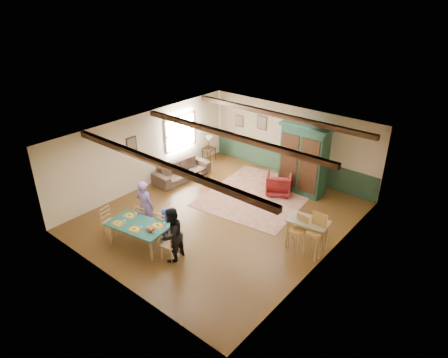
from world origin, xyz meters
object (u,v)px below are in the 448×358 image
Objects in this scene: dining_chair_far_right at (165,225)px; counter_table at (307,235)px; dining_table at (139,235)px; end_table at (209,154)px; dining_chair_end_right at (170,244)px; armchair at (279,184)px; sofa at (182,170)px; person_child at (166,223)px; bar_stool_left at (297,235)px; bar_stool_right at (314,237)px; dining_chair_end_left at (111,222)px; person_man at (145,206)px; cat at (150,229)px; armoire at (304,159)px; dining_chair_far_left at (145,218)px; table_lamp at (209,142)px; person_woman at (172,235)px.

dining_chair_far_right is 0.81× the size of counter_table.
end_table is at bearing 113.29° from dining_table.
dining_chair_end_right is 1.03× the size of armchair.
dining_chair_far_right is 0.97m from dining_chair_end_right.
dining_chair_end_right is 0.39× the size of sofa.
bar_stool_left is (3.28, 1.76, 0.09)m from person_child.
dining_table is 4.37m from bar_stool_left.
bar_stool_right is (0.31, -0.21, 0.18)m from counter_table.
dining_chair_far_right and dining_chair_end_right have the same top height.
dining_chair_end_left reaches higher than end_table.
dining_chair_end_left is 0.95× the size of person_child.
person_man is 4.79× the size of cat.
bar_stool_left reaches higher than person_child.
person_man is 1.26× the size of bar_stool_right.
dining_chair_far_right is at bearing -65.08° from dining_chair_end_left.
person_child is 5.28m from armoire.
dining_chair_far_left is 1.58× the size of end_table.
table_lamp is at bearing -37.12° from armchair.
dining_chair_far_left is at bearing -112.80° from armoire.
armoire reaches higher than sofa.
person_man is at bearing -5.71° from dining_chair_far_right.
sofa is 4.38× the size of table_lamp.
bar_stool_right is at bearing 28.50° from cat.
person_child is 0.91m from cat.
dining_chair_end_right is 6.53m from end_table.
person_man is 1.05× the size of person_woman.
dining_chair_end_left is 6.02m from table_lamp.
person_man reaches higher than sofa.
sofa is (-2.12, 3.79, -0.02)m from dining_table.
dining_chair_end_right is (0.80, -0.55, 0.00)m from dining_chair_far_right.
person_child is 0.84× the size of bar_stool_left.
counter_table is (3.42, 2.08, -0.01)m from person_child.
dining_table is 4.80m from bar_stool_right.
table_lamp is (-2.69, 4.88, 0.35)m from person_child.
armchair is at bearing -33.55° from dining_chair_end_left.
end_table is 0.50× the size of bar_stool_left.
person_child is at bearing 99.46° from cat.
person_woman is 2.74× the size of end_table.
sofa is at bearing -71.82° from dining_chair_far_left.
person_child is 4.44m from armchair.
dining_chair_far_left reaches higher than sofa.
dining_chair_far_left and dining_chair_far_right have the same top height.
end_table is (-2.44, 5.68, -0.07)m from dining_table.
person_man is (-0.75, -0.05, 0.36)m from dining_chair_far_right.
cat is at bearing -137.52° from counter_table.
person_man is at bearing -43.15° from dining_chair_end_left.
armoire is (0.79, 5.60, 0.79)m from dining_chair_end_right.
bar_stool_right is (3.46, 2.67, -0.15)m from cat.
person_woman reaches higher than dining_chair_end_right.
armchair is at bearing -113.26° from person_child.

